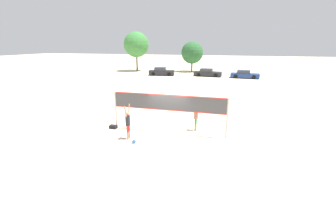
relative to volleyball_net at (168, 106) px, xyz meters
name	(u,v)px	position (x,y,z in m)	size (l,w,h in m)	color
ground_plane	(168,132)	(0.00, 0.00, -1.80)	(200.00, 200.00, 0.00)	beige
volleyball_net	(168,106)	(0.00, 0.00, 0.00)	(7.45, 0.11, 2.51)	beige
player_spiker	(128,121)	(-2.03, -1.66, -0.67)	(0.28, 0.70, 2.14)	tan
player_blocker	(196,115)	(1.69, 0.80, -0.74)	(0.28, 0.69, 2.02)	#8C664C
volleyball	(134,141)	(-1.47, -2.15, -1.69)	(0.22, 0.22, 0.22)	blue
gear_bag	(113,127)	(-3.78, -0.33, -1.68)	(0.49, 0.32, 0.23)	black
parked_car_near	(161,72)	(-8.30, 26.07, -1.14)	(4.74, 2.46, 1.45)	#232328
parked_car_mid	(208,73)	(-0.09, 27.00, -1.19)	(4.89, 2.14, 1.34)	#232328
parked_car_far	(245,75)	(6.09, 26.46, -1.21)	(4.71, 2.21, 1.31)	navy
tree_left_cluster	(192,53)	(-3.93, 33.22, 1.97)	(4.40, 4.40, 5.98)	#4C3823
tree_right_cluster	(136,45)	(-15.31, 31.53, 3.53)	(5.11, 5.11, 7.90)	brown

